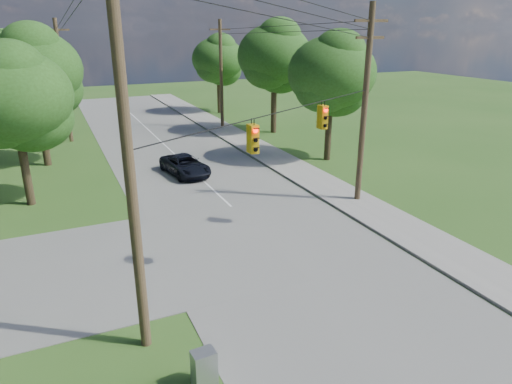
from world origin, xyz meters
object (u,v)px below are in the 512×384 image
pole_north_e (221,74)px  pole_north_w (63,81)px  pole_ne (365,104)px  car_main_north (185,165)px  control_cabinet (204,369)px  pole_sw (127,150)px

pole_north_e → pole_north_w: (-13.90, 0.00, 0.00)m
pole_north_e → pole_ne: bearing=-90.0°
pole_north_w → car_main_north: size_ratio=2.18×
pole_ne → pole_north_w: size_ratio=1.05×
pole_north_e → pole_north_w: size_ratio=1.00×
control_cabinet → pole_north_e: bearing=64.1°
pole_sw → control_cabinet: (1.10, -2.46, -5.65)m
pole_sw → car_main_north: 18.21m
pole_north_w → car_main_north: bearing=-64.5°
pole_sw → pole_ne: pole_sw is taller
pole_ne → car_main_north: bearing=131.0°
pole_ne → control_cabinet: size_ratio=9.15×
pole_north_e → control_cabinet: size_ratio=8.71×
pole_ne → pole_north_e: size_ratio=1.05×
pole_north_e → pole_north_w: same height
pole_ne → pole_north_w: bearing=122.3°
pole_sw → pole_north_e: 32.55m
pole_ne → car_main_north: pole_ne is taller
pole_north_e → car_main_north: bearing=-119.6°
pole_north_w → control_cabinet: (1.50, -32.06, -4.56)m
pole_north_e → control_cabinet: pole_north_e is taller
pole_ne → control_cabinet: pole_ne is taller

